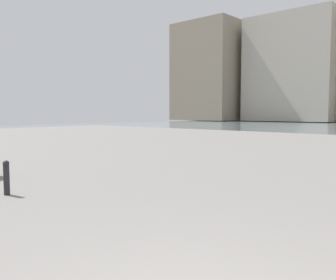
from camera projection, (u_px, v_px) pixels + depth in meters
building_annex at (296, 69)px, 67.53m from camera, size 16.32×12.13×19.32m
building_highrise at (214, 73)px, 75.61m from camera, size 13.23×13.65×19.77m
bollard_near at (6, 177)px, 7.35m from camera, size 0.13×0.13×0.72m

